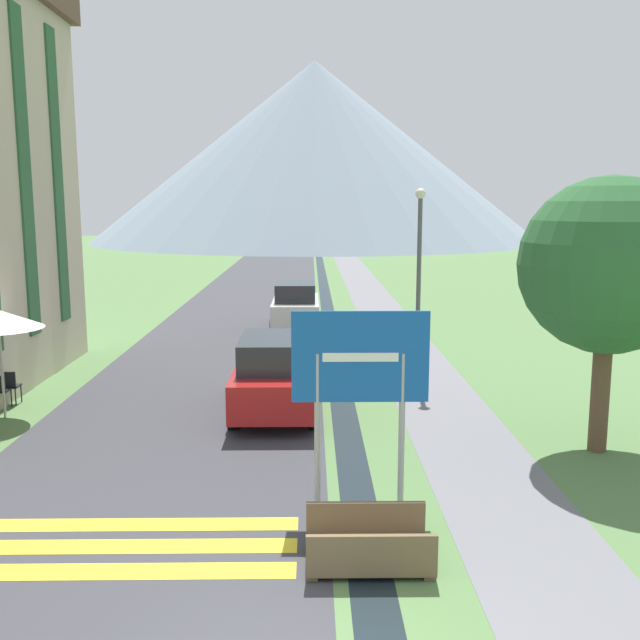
{
  "coord_description": "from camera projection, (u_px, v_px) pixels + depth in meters",
  "views": [
    {
      "loc": [
        0.42,
        -6.75,
        4.86
      ],
      "look_at": [
        0.64,
        10.0,
        2.09
      ],
      "focal_mm": 40.0,
      "sensor_mm": 36.0,
      "label": 1
    }
  ],
  "objects": [
    {
      "name": "parked_car_far",
      "position": [
        296.0,
        305.0,
        27.68
      ],
      "size": [
        1.87,
        4.14,
        1.82
      ],
      "color": "silver",
      "rests_on": "ground_plane"
    },
    {
      "name": "tree_by_path",
      "position": [
        609.0,
        266.0,
        13.56
      ],
      "size": [
        3.4,
        3.4,
        5.39
      ],
      "color": "brown",
      "rests_on": "ground_plane"
    },
    {
      "name": "mountain_distant",
      "position": [
        315.0,
        152.0,
        90.2
      ],
      "size": [
        56.02,
        56.02,
        22.3
      ],
      "color": "gray",
      "rests_on": "ground_plane"
    },
    {
      "name": "cafe_chair_far_right",
      "position": [
        9.0,
        384.0,
        17.23
      ],
      "size": [
        0.4,
        0.4,
        0.85
      ],
      "rotation": [
        0.0,
        0.0,
        0.19
      ],
      "color": "black",
      "rests_on": "ground_plane"
    },
    {
      "name": "parked_car_near",
      "position": [
        276.0,
        374.0,
        16.59
      ],
      "size": [
        1.95,
        4.25,
        1.82
      ],
      "color": "#A31919",
      "rests_on": "ground_plane"
    },
    {
      "name": "drainage_channel",
      "position": [
        326.0,
        297.0,
        37.06
      ],
      "size": [
        0.6,
        60.0,
        0.0
      ],
      "color": "black",
      "rests_on": "ground_plane"
    },
    {
      "name": "footbridge",
      "position": [
        368.0,
        547.0,
        9.7
      ],
      "size": [
        1.7,
        1.1,
        0.65
      ],
      "color": "brown",
      "rests_on": "ground_plane"
    },
    {
      "name": "crosswalk_marking",
      "position": [
        107.0,
        547.0,
        10.17
      ],
      "size": [
        5.44,
        1.84,
        0.01
      ],
      "color": "yellow",
      "rests_on": "ground_plane"
    },
    {
      "name": "ground_plane",
      "position": [
        300.0,
        331.0,
        27.18
      ],
      "size": [
        160.0,
        160.0,
        0.0
      ],
      "primitive_type": "plane",
      "color": "#517542"
    },
    {
      "name": "streetlamp",
      "position": [
        419.0,
        269.0,
        19.03
      ],
      "size": [
        0.28,
        0.28,
        5.23
      ],
      "color": "#515156",
      "rests_on": "ground_plane"
    },
    {
      "name": "road_sign",
      "position": [
        360.0,
        375.0,
        11.15
      ],
      "size": [
        2.15,
        0.11,
        3.21
      ],
      "color": "#9E9EA3",
      "rests_on": "ground_plane"
    },
    {
      "name": "road",
      "position": [
        254.0,
        297.0,
        37.01
      ],
      "size": [
        6.4,
        60.0,
        0.01
      ],
      "color": "#38383D",
      "rests_on": "ground_plane"
    },
    {
      "name": "footpath",
      "position": [
        372.0,
        297.0,
        37.09
      ],
      "size": [
        2.2,
        60.0,
        0.01
      ],
      "color": "slate",
      "rests_on": "ground_plane"
    }
  ]
}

